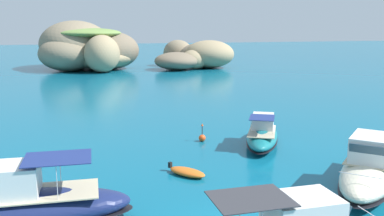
{
  "coord_description": "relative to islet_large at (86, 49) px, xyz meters",
  "views": [
    {
      "loc": [
        -6.58,
        -16.95,
        9.18
      ],
      "look_at": [
        2.32,
        14.96,
        2.78
      ],
      "focal_mm": 40.38,
      "sensor_mm": 36.0,
      "label": 1
    }
  ],
  "objects": [
    {
      "name": "motorboat_navy",
      "position": [
        -5.7,
        -73.35,
        -3.22
      ],
      "size": [
        10.37,
        3.53,
        3.2
      ],
      "color": "navy",
      "rests_on": "ground"
    },
    {
      "name": "motorboat_cream",
      "position": [
        13.42,
        -73.11,
        -3.21
      ],
      "size": [
        9.63,
        9.5,
        3.06
      ],
      "color": "beige",
      "rests_on": "ground"
    },
    {
      "name": "channel_buoy",
      "position": [
        6.7,
        -61.37,
        -3.9
      ],
      "size": [
        0.56,
        0.56,
        1.48
      ],
      "color": "#E54C19",
      "rests_on": "ground"
    },
    {
      "name": "motorboat_teal",
      "position": [
        10.96,
        -63.46,
        -3.46
      ],
      "size": [
        5.72,
        8.03,
        2.46
      ],
      "color": "#19727A",
      "rests_on": "ground"
    },
    {
      "name": "dinghy_tender",
      "position": [
        3.5,
        -68.72,
        -4.01
      ],
      "size": [
        2.44,
        2.74,
        0.58
      ],
      "color": "orange",
      "rests_on": "ground"
    },
    {
      "name": "islet_small",
      "position": [
        23.32,
        -2.85,
        -1.63
      ],
      "size": [
        21.34,
        19.19,
        5.95
      ],
      "color": "#756651",
      "rests_on": "ground"
    },
    {
      "name": "islet_large",
      "position": [
        0.0,
        0.0,
        0.0
      ],
      "size": [
        23.91,
        24.46,
        10.1
      ],
      "color": "#84755B",
      "rests_on": "ground"
    }
  ]
}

